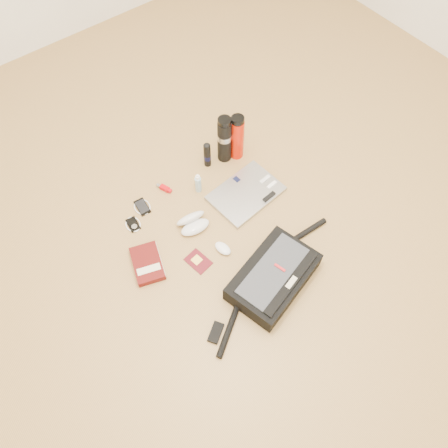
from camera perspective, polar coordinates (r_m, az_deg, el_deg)
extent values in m
plane|color=#A37C44|center=(2.19, 1.66, -2.59)|extent=(4.00, 4.00, 0.00)
cube|color=black|center=(2.06, 6.45, -6.89)|extent=(0.48, 0.36, 0.10)
cube|color=#32343A|center=(2.01, 6.83, -6.36)|extent=(0.42, 0.28, 0.01)
cube|color=black|center=(2.00, 8.76, -7.62)|extent=(0.38, 0.14, 0.01)
cube|color=beige|center=(1.99, 8.76, -7.59)|extent=(0.07, 0.04, 0.02)
cube|color=red|center=(2.02, 7.30, -5.73)|extent=(0.03, 0.06, 0.02)
cylinder|color=black|center=(2.00, 0.67, -13.56)|extent=(0.24, 0.17, 0.03)
cylinder|color=black|center=(2.24, 10.48, -1.16)|extent=(0.27, 0.05, 0.03)
cube|color=black|center=(2.00, -1.08, -13.99)|extent=(0.11, 0.09, 0.02)
cube|color=#A2A2A5|center=(2.34, 2.87, 4.00)|extent=(0.39, 0.29, 0.02)
cube|color=black|center=(2.37, 1.66, 5.87)|extent=(0.03, 0.04, 0.00)
cube|color=silver|center=(2.38, 5.39, 5.85)|extent=(0.07, 0.03, 0.01)
cube|color=white|center=(2.36, 6.26, 5.13)|extent=(0.06, 0.02, 0.01)
cube|color=black|center=(2.31, 5.91, 3.58)|extent=(0.08, 0.03, 0.01)
cube|color=#4C0C0A|center=(2.15, -9.98, -5.12)|extent=(0.19, 0.24, 0.04)
cube|color=beige|center=(2.15, -8.27, -4.62)|extent=(0.07, 0.19, 0.03)
cube|color=beige|center=(2.11, -9.80, -5.84)|extent=(0.12, 0.07, 0.00)
cube|color=#500B12|center=(2.14, -3.38, -4.89)|extent=(0.11, 0.13, 0.00)
cube|color=gold|center=(2.14, -3.57, -4.69)|extent=(0.05, 0.05, 0.00)
ellipsoid|color=white|center=(2.16, -0.15, -3.21)|extent=(0.07, 0.10, 0.03)
ellipsoid|color=silver|center=(2.21, -3.78, -0.42)|extent=(0.16, 0.10, 0.05)
ellipsoid|color=silver|center=(2.22, -4.40, 0.77)|extent=(0.17, 0.10, 0.09)
ellipsoid|color=black|center=(2.20, -4.49, -0.71)|extent=(0.04, 0.03, 0.01)
ellipsoid|color=black|center=(2.22, -3.09, -0.03)|extent=(0.04, 0.03, 0.01)
cylinder|color=black|center=(2.21, -3.79, -0.34)|extent=(0.02, 0.01, 0.00)
cube|color=black|center=(2.29, -11.79, -0.05)|extent=(0.06, 0.09, 0.01)
cylinder|color=#98989A|center=(2.27, -11.64, -0.31)|extent=(0.03, 0.03, 0.00)
torus|color=white|center=(2.29, -11.79, -0.04)|extent=(0.08, 0.08, 0.01)
cube|color=black|center=(2.34, -10.63, 2.21)|extent=(0.07, 0.11, 0.01)
cube|color=black|center=(2.33, -10.65, 2.28)|extent=(0.06, 0.09, 0.00)
torus|color=silver|center=(2.34, -10.63, 2.22)|extent=(0.09, 0.09, 0.01)
cube|color=#B6060D|center=(2.38, -7.75, 4.64)|extent=(0.04, 0.06, 0.02)
cube|color=red|center=(2.36, -7.10, 4.33)|extent=(0.02, 0.02, 0.02)
cylinder|color=#949496|center=(2.39, -8.44, 4.97)|extent=(0.03, 0.04, 0.02)
cylinder|color=#92B8C8|center=(2.33, -3.39, 5.19)|extent=(0.04, 0.04, 0.10)
cylinder|color=white|center=(2.28, -3.46, 6.08)|extent=(0.03, 0.03, 0.02)
cylinder|color=white|center=(2.27, -3.48, 6.29)|extent=(0.02, 0.02, 0.01)
cylinder|color=black|center=(2.41, -2.20, 8.98)|extent=(0.04, 0.04, 0.16)
cylinder|color=black|center=(2.43, -2.18, 8.72)|extent=(0.04, 0.04, 0.03)
ellipsoid|color=black|center=(2.35, -2.26, 10.21)|extent=(0.04, 0.04, 0.02)
cylinder|color=black|center=(2.40, 0.07, 10.79)|extent=(0.09, 0.09, 0.27)
cylinder|color=#B2B2B5|center=(2.38, 0.07, 11.33)|extent=(0.09, 0.09, 0.03)
cylinder|color=black|center=(2.29, 0.07, 13.28)|extent=(0.08, 0.08, 0.03)
cylinder|color=red|center=(2.42, 1.71, 11.06)|extent=(0.09, 0.09, 0.26)
cylinder|color=black|center=(2.31, 1.80, 13.45)|extent=(0.08, 0.08, 0.03)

